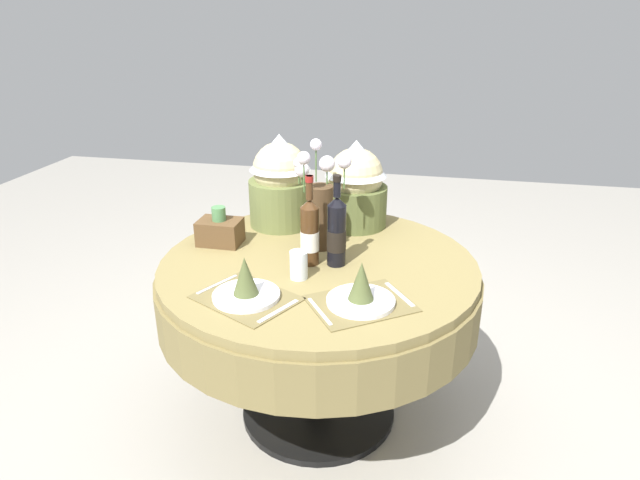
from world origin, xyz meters
TOP-DOWN VIEW (x-y plane):
  - ground at (0.00, 0.00)m, footprint 8.00×8.00m
  - dining_table at (0.00, 0.00)m, footprint 1.32×1.32m
  - place_setting_left at (-0.19, -0.36)m, footprint 0.42×0.39m
  - place_setting_right at (0.22, -0.31)m, footprint 0.43×0.41m
  - flower_vase at (-0.03, 0.15)m, footprint 0.25×0.21m
  - wine_bottle_left at (-0.03, -0.03)m, footprint 0.07×0.07m
  - wine_bottle_right at (0.08, -0.01)m, footprint 0.08×0.08m
  - tumbler_near_right at (-0.04, -0.16)m, footprint 0.07×0.07m
  - gift_tub_back_left at (-0.26, 0.38)m, footprint 0.30×0.30m
  - gift_tub_back_centre at (0.08, 0.44)m, footprint 0.30×0.30m
  - woven_basket_side_left at (-0.46, 0.09)m, footprint 0.18×0.13m

SIDE VIEW (x-z plane):
  - ground at x=0.00m, z-range 0.00..0.00m
  - dining_table at x=0.00m, z-range 0.23..0.99m
  - place_setting_left at x=-0.19m, z-range 0.73..0.89m
  - place_setting_right at x=0.22m, z-range 0.73..0.89m
  - tumbler_near_right at x=-0.04m, z-range 0.76..0.87m
  - woven_basket_side_left at x=-0.46m, z-range 0.74..0.90m
  - wine_bottle_left at x=-0.03m, z-range 0.71..1.08m
  - wine_bottle_right at x=0.08m, z-range 0.72..1.09m
  - flower_vase at x=-0.03m, z-range 0.73..1.19m
  - gift_tub_back_centre at x=0.08m, z-range 0.77..1.17m
  - gift_tub_back_left at x=-0.26m, z-range 0.77..1.20m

